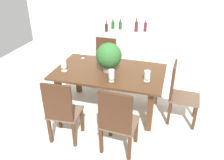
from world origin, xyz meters
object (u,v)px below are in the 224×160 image
Objects in this scene: chair_foot_end at (178,91)px; wine_bottle_dark at (106,27)px; chair_near_right at (117,120)px; crystal_vase_center_near at (64,64)px; crystal_vase_right at (147,75)px; kitchen_counter at (125,52)px; chair_near_left at (61,110)px; wine_bottle_green at (113,25)px; chair_far_left at (104,58)px; flower_centerpiece at (109,56)px; crystal_vase_left at (111,75)px; wine_bottle_tall at (145,27)px; wine_bottle_clear at (136,26)px; dining_table at (109,77)px; wine_glass at (83,53)px; wine_bottle_amber at (120,25)px.

wine_bottle_dark reaches higher than chair_foot_end.
wine_bottle_dark reaches higher than chair_near_right.
crystal_vase_center_near reaches higher than crystal_vase_right.
crystal_vase_right is at bearing -67.36° from kitchen_counter.
chair_foot_end is (1.55, 1.00, -0.01)m from chair_near_left.
chair_far_left is at bearing -87.23° from wine_bottle_green.
wine_bottle_dark is (-1.17, 1.71, 0.19)m from crystal_vase_right.
flower_centerpiece is 0.39m from crystal_vase_left.
chair_foot_end is 0.65× the size of kitchen_counter.
wine_bottle_tall is (0.32, 1.77, 0.04)m from flower_centerpiece.
chair_foot_end is 2.05m from wine_bottle_clear.
dining_table is 6.04× the size of wine_bottle_clear.
dining_table is at bearing 59.97° from flower_centerpiece.
wine_bottle_clear is at bearing 85.81° from flower_centerpiece.
wine_glass is 0.69× the size of wine_bottle_green.
wine_bottle_tall reaches higher than crystal_vase_center_near.
chair_near_left reaches higher than wine_glass.
wine_bottle_amber reaches higher than dining_table.
flower_centerpiece is 1.73m from kitchen_counter.
wine_bottle_amber is at bearing -96.58° from chair_near_left.
crystal_vase_center_near is 1.38m from crystal_vase_right.
wine_bottle_tall is (-0.84, 1.75, 0.51)m from chair_foot_end.
wine_bottle_dark is at bearing -164.43° from wine_bottle_clear.
chair_near_left is at bearing -142.64° from crystal_vase_right.
chair_near_left is 1.37m from crystal_vase_right.
wine_bottle_green is (-1.10, 1.97, 0.19)m from crystal_vase_right.
dining_table is at bearing 111.56° from crystal_vase_left.
wine_bottle_amber reaches higher than kitchen_counter.
crystal_vase_right is 1.40m from wine_glass.
crystal_vase_center_near is (-0.72, -0.21, 0.23)m from dining_table.
chair_near_left is at bearing -92.83° from wine_bottle_amber.
flower_centerpiece is 1.62m from wine_bottle_dark.
chair_near_right is 2.76m from wine_bottle_clear.
wine_bottle_tall is at bearing -84.55° from chair_near_right.
chair_foot_end is 2.44m from wine_bottle_green.
wine_bottle_green reaches higher than chair_foot_end.
wine_bottle_amber is (-1.42, 1.78, 0.50)m from chair_foot_end.
wine_bottle_tall is at bearing 62.34° from crystal_vase_center_near.
wine_glass is at bearing -124.17° from wine_bottle_tall.
crystal_vase_left is at bearing -64.94° from chair_far_left.
crystal_vase_left is at bearing -79.28° from wine_bottle_amber.
chair_near_right reaches higher than chair_near_left.
wine_bottle_amber is at bearing 100.72° from crystal_vase_left.
wine_bottle_amber is (-0.92, 1.97, 0.19)m from crystal_vase_right.
wine_bottle_clear is (-1.03, 1.70, 0.52)m from chair_foot_end.
chair_far_left is 1.18m from wine_bottle_tall.
chair_foot_end is at bearing -11.66° from wine_glass.
crystal_vase_center_near is at bearing -101.69° from chair_far_left.
wine_glass is (-1.78, 0.37, 0.32)m from chair_foot_end.
wine_glass is 1.42m from kitchen_counter.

